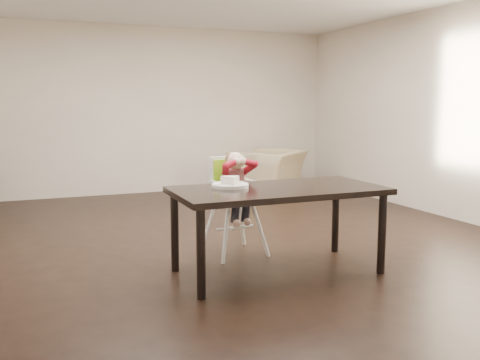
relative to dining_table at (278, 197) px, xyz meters
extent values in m
plane|color=black|center=(0.05, 1.12, -0.67)|extent=(7.00, 7.00, 0.00)
cube|color=beige|center=(0.05, 4.62, 0.68)|extent=(6.00, 0.02, 2.70)
cube|color=beige|center=(3.05, 1.12, 0.68)|extent=(0.02, 7.00, 2.70)
cube|color=black|center=(0.00, 0.00, 0.05)|extent=(1.80, 0.90, 0.05)
cylinder|color=black|center=(-0.82, -0.37, -0.32)|extent=(0.07, 0.07, 0.70)
cylinder|color=black|center=(0.82, -0.37, -0.32)|extent=(0.07, 0.07, 0.70)
cylinder|color=black|center=(-0.82, 0.37, -0.32)|extent=(0.07, 0.07, 0.70)
cylinder|color=black|center=(0.82, 0.37, -0.32)|extent=(0.07, 0.07, 0.70)
cylinder|color=white|center=(-0.31, 0.47, -0.40)|extent=(0.04, 0.04, 0.53)
cylinder|color=white|center=(0.07, 0.51, -0.40)|extent=(0.04, 0.04, 0.53)
cylinder|color=white|center=(-0.35, 0.85, -0.40)|extent=(0.04, 0.04, 0.53)
cylinder|color=white|center=(0.03, 0.89, -0.40)|extent=(0.04, 0.04, 0.53)
cube|color=white|center=(-0.14, 0.68, -0.14)|extent=(0.42, 0.38, 0.05)
cube|color=#94DC1C|center=(-0.14, 0.68, -0.10)|extent=(0.33, 0.32, 0.03)
cube|color=white|center=(-0.15, 0.83, 0.08)|extent=(0.38, 0.09, 0.40)
cube|color=#94DC1C|center=(-0.15, 0.80, 0.07)|extent=(0.32, 0.05, 0.36)
cube|color=black|center=(-0.20, 0.72, 0.07)|extent=(0.05, 0.17, 0.02)
cube|color=black|center=(-0.08, 0.74, 0.07)|extent=(0.05, 0.17, 0.02)
cylinder|color=#A01512|center=(-0.14, 0.68, 0.04)|extent=(0.24, 0.24, 0.26)
sphere|color=beige|center=(-0.14, 0.66, 0.25)|extent=(0.19, 0.19, 0.17)
ellipsoid|color=brown|center=(-0.14, 0.69, 0.27)|extent=(0.19, 0.18, 0.13)
sphere|color=beige|center=(-0.16, 0.57, 0.25)|extent=(0.08, 0.08, 0.08)
sphere|color=beige|center=(-0.09, 0.58, 0.25)|extent=(0.08, 0.08, 0.08)
cylinder|color=white|center=(-0.37, 0.18, 0.09)|extent=(0.42, 0.42, 0.02)
torus|color=white|center=(-0.37, 0.18, 0.10)|extent=(0.42, 0.42, 0.02)
imported|color=tan|center=(1.65, 3.70, -0.19)|extent=(1.30, 1.25, 0.96)
camera|label=1|loc=(-2.01, -4.07, 0.80)|focal=40.00mm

